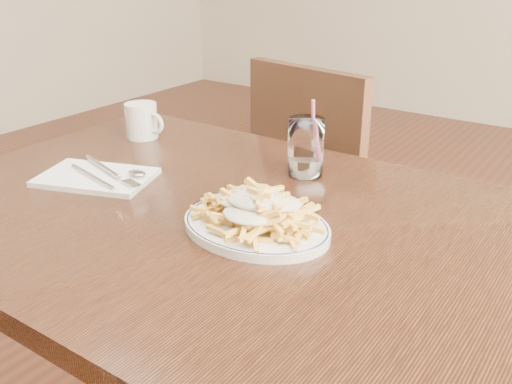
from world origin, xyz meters
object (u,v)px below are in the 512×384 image
Objects in this scene: fries_plate at (256,226)px; table at (227,251)px; loaded_fries at (256,204)px; coffee_mug at (142,121)px; water_glass at (306,151)px; chair_far at (324,185)px.

table is at bearing 160.92° from fries_plate.
coffee_mug reaches higher than loaded_fries.
loaded_fries is 1.25× the size of water_glass.
fries_plate is at bearing -76.64° from water_glass.
table is 11.10× the size of coffee_mug.
water_glass reaches higher than fries_plate.
fries_plate is at bearing -19.08° from table.
chair_far is at bearing 113.48° from water_glass.
table is 7.49× the size of water_glass.
chair_far reaches higher than coffee_mug.
fries_plate is 1.58× the size of loaded_fries.
loaded_fries is 0.57m from coffee_mug.
chair_far is 0.64m from water_glass.
fries_plate is at bearing 143.13° from loaded_fries.
chair_far reaches higher than fries_plate.
water_glass is (-0.06, 0.27, 0.00)m from loaded_fries.
coffee_mug is at bearing -178.23° from water_glass.
table is 6.01× the size of loaded_fries.
coffee_mug is (-0.43, 0.22, 0.12)m from table.
chair_far is 5.48× the size of water_glass.
loaded_fries is 0.27m from water_glass.
fries_plate reaches higher than table.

